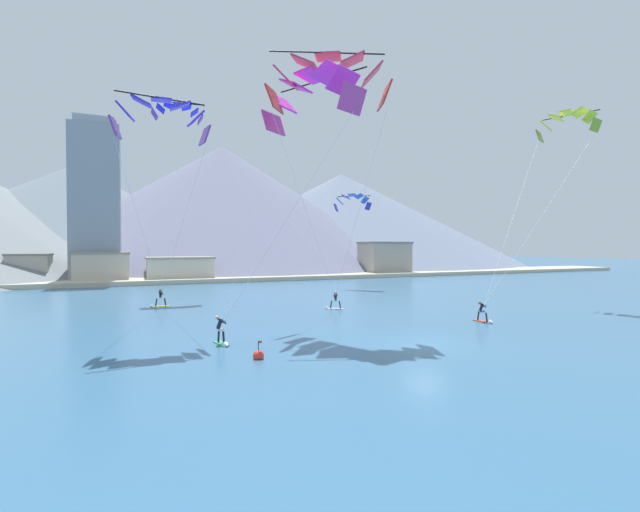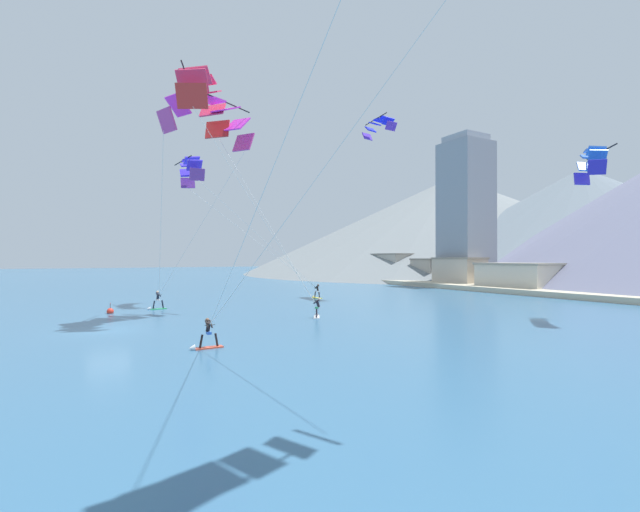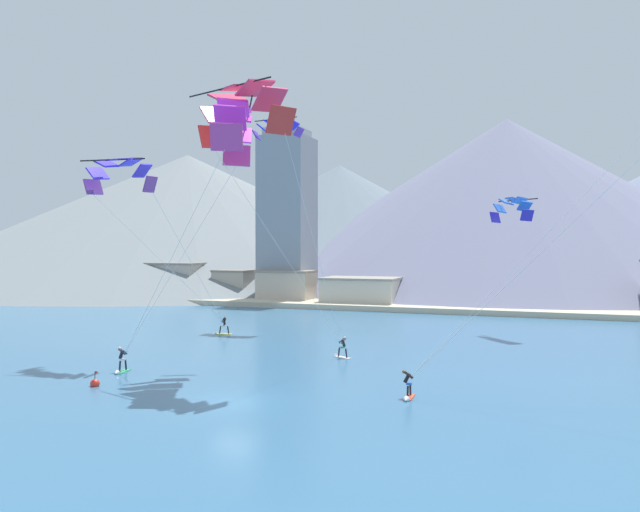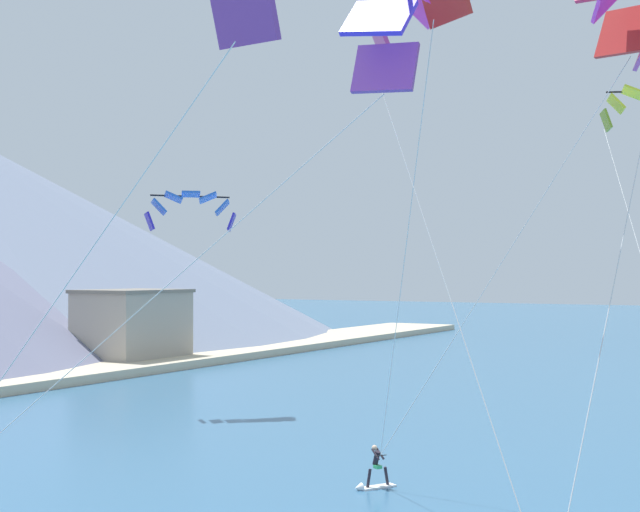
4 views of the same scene
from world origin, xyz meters
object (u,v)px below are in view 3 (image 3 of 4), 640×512
(parafoil_kite_distant_low_drift, at_px, (278,126))
(race_marker_buoy, at_px, (95,384))
(kitesurfer_near_trail, at_px, (408,391))
(kitesurfer_far_left, at_px, (341,351))
(parafoil_kite_far_left, at_px, (242,107))
(parafoil_kite_distant_high_outer, at_px, (512,207))
(kitesurfer_mid_center, at_px, (121,365))
(parafoil_kite_near_lead, at_px, (120,173))
(kitesurfer_near_lead, at_px, (222,329))
(parafoil_kite_mid_center, at_px, (234,126))

(parafoil_kite_distant_low_drift, xyz_separation_m, race_marker_buoy, (1.04, -28.91, -20.40))
(kitesurfer_near_trail, bearing_deg, kitesurfer_far_left, 124.45)
(parafoil_kite_far_left, height_order, parafoil_kite_distant_high_outer, parafoil_kite_far_left)
(race_marker_buoy, bearing_deg, kitesurfer_mid_center, 105.99)
(parafoil_kite_near_lead, bearing_deg, parafoil_kite_distant_high_outer, 42.65)
(kitesurfer_far_left, height_order, parafoil_kite_far_left, parafoil_kite_far_left)
(kitesurfer_near_lead, height_order, parafoil_kite_distant_high_outer, parafoil_kite_distant_high_outer)
(parafoil_kite_near_lead, bearing_deg, parafoil_kite_mid_center, -4.23)
(kitesurfer_near_lead, relative_size, parafoil_kite_mid_center, 0.11)
(parafoil_kite_near_lead, bearing_deg, kitesurfer_far_left, 23.51)
(kitesurfer_near_lead, distance_m, kitesurfer_mid_center, 18.11)
(kitesurfer_near_lead, height_order, kitesurfer_mid_center, kitesurfer_mid_center)
(kitesurfer_near_lead, distance_m, parafoil_kite_near_lead, 19.29)
(kitesurfer_mid_center, distance_m, race_marker_buoy, 3.94)
(parafoil_kite_near_lead, relative_size, parafoil_kite_far_left, 0.87)
(kitesurfer_far_left, xyz_separation_m, parafoil_kite_near_lead, (-14.68, -6.39, 13.14))
(parafoil_kite_near_lead, xyz_separation_m, race_marker_buoy, (3.98, -7.56, -13.42))
(kitesurfer_mid_center, relative_size, kitesurfer_far_left, 1.04)
(parafoil_kite_near_lead, relative_size, parafoil_kite_distant_low_drift, 2.75)
(kitesurfer_mid_center, distance_m, parafoil_kite_far_left, 18.51)
(kitesurfer_mid_center, height_order, parafoil_kite_distant_high_outer, parafoil_kite_distant_high_outer)
(kitesurfer_near_trail, bearing_deg, race_marker_buoy, -169.55)
(parafoil_kite_mid_center, bearing_deg, kitesurfer_near_lead, 121.75)
(kitesurfer_near_trail, xyz_separation_m, parafoil_kite_far_left, (-11.36, 2.78, 16.75))
(kitesurfer_mid_center, relative_size, race_marker_buoy, 1.75)
(kitesurfer_far_left, bearing_deg, race_marker_buoy, -127.50)
(kitesurfer_far_left, bearing_deg, parafoil_kite_distant_low_drift, 128.10)
(kitesurfer_near_trail, bearing_deg, kitesurfer_near_lead, 139.52)
(parafoil_kite_distant_low_drift, bearing_deg, kitesurfer_mid_center, -90.10)
(parafoil_kite_near_lead, distance_m, parafoil_kite_mid_center, 9.99)
(kitesurfer_near_lead, height_order, kitesurfer_far_left, kitesurfer_near_lead)
(kitesurfer_far_left, xyz_separation_m, parafoil_kite_far_left, (-4.07, -7.85, 16.73))
(kitesurfer_near_lead, bearing_deg, kitesurfer_mid_center, -82.15)
(parafoil_kite_distant_low_drift, bearing_deg, parafoil_kite_distant_high_outer, 6.26)
(parafoil_kite_distant_high_outer, bearing_deg, parafoil_kite_near_lead, -137.35)
(parafoil_kite_mid_center, height_order, parafoil_kite_far_left, parafoil_kite_far_left)
(kitesurfer_mid_center, relative_size, parafoil_kite_mid_center, 0.11)
(kitesurfer_far_left, xyz_separation_m, race_marker_buoy, (-10.70, -13.95, -0.29))
(kitesurfer_near_trail, bearing_deg, parafoil_kite_mid_center, 164.05)
(parafoil_kite_mid_center, bearing_deg, kitesurfer_far_left, 54.51)
(kitesurfer_near_lead, height_order, parafoil_kite_distant_low_drift, parafoil_kite_distant_low_drift)
(kitesurfer_mid_center, distance_m, kitesurfer_far_left, 15.57)
(parafoil_kite_far_left, xyz_separation_m, parafoil_kite_distant_low_drift, (-7.67, 22.82, 3.38))
(kitesurfer_near_trail, distance_m, kitesurfer_mid_center, 19.08)
(parafoil_kite_distant_high_outer, bearing_deg, race_marker_buoy, -124.91)
(parafoil_kite_distant_high_outer, bearing_deg, kitesurfer_near_lead, -159.11)
(race_marker_buoy, bearing_deg, parafoil_kite_distant_low_drift, 92.05)
(parafoil_kite_distant_low_drift, bearing_deg, parafoil_kite_mid_center, -73.17)
(parafoil_kite_far_left, height_order, race_marker_buoy, parafoil_kite_far_left)
(parafoil_kite_mid_center, xyz_separation_m, parafoil_kite_distant_high_outer, (16.29, 24.59, -4.20))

